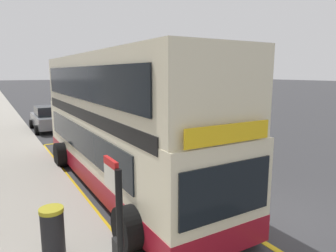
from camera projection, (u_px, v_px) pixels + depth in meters
ground_plane at (51, 105)px, 35.46m from camera, size 260.00×260.00×0.00m
double_decker_bus at (119, 125)px, 10.28m from camera, size 3.23×10.93×4.40m
bus_bay_markings at (117, 180)px, 10.85m from camera, size 2.99×14.38×0.01m
bus_stop_sign at (118, 240)px, 3.95m from camera, size 0.09×0.51×2.59m
parked_car_grey_kerbside at (48, 118)px, 20.26m from camera, size 2.09×4.20×1.62m
parked_car_maroon_behind at (88, 96)px, 39.61m from camera, size 2.09×4.20×1.62m
litter_bin at (53, 234)px, 5.95m from camera, size 0.47×0.47×1.10m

